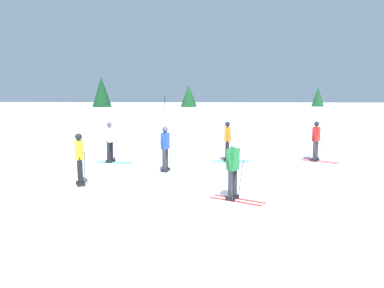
% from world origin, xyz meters
% --- Properties ---
extents(ground_plane, '(120.00, 120.00, 0.00)m').
position_xyz_m(ground_plane, '(0.00, 0.00, 0.00)').
color(ground_plane, silver).
extents(far_snow_ridge, '(80.00, 8.45, 1.58)m').
position_xyz_m(far_snow_ridge, '(0.00, 20.47, 0.79)').
color(far_snow_ridge, silver).
rests_on(far_snow_ridge, ground).
extents(skier_yellow, '(1.61, 1.00, 1.71)m').
position_xyz_m(skier_yellow, '(-4.38, -0.08, 0.92)').
color(skier_yellow, silver).
rests_on(skier_yellow, ground).
extents(skier_green, '(1.57, 1.12, 1.71)m').
position_xyz_m(skier_green, '(0.42, -1.55, 0.92)').
color(skier_green, red).
rests_on(skier_green, ground).
extents(skier_blue, '(1.64, 0.99, 1.71)m').
position_xyz_m(skier_blue, '(-1.82, 2.05, 0.92)').
color(skier_blue, silver).
rests_on(skier_blue, ground).
extents(skier_orange, '(1.61, 1.00, 1.71)m').
position_xyz_m(skier_orange, '(0.63, 4.05, 0.92)').
color(skier_orange, '#237AC6').
rests_on(skier_orange, ground).
extents(skier_white, '(1.64, 0.98, 1.71)m').
position_xyz_m(skier_white, '(-4.30, 3.77, 0.92)').
color(skier_white, '#237AC6').
rests_on(skier_white, ground).
extents(skier_red, '(1.55, 1.18, 1.71)m').
position_xyz_m(skier_red, '(4.40, 4.26, 0.92)').
color(skier_red, red).
rests_on(skier_red, ground).
extents(trail_marker_pole, '(0.04, 0.04, 2.59)m').
position_xyz_m(trail_marker_pole, '(-2.57, 10.09, 1.29)').
color(trail_marker_pole, black).
rests_on(trail_marker_pole, ground).
extents(conifer_far_left, '(1.92, 1.92, 3.24)m').
position_xyz_m(conifer_far_left, '(-1.44, 17.44, 1.96)').
color(conifer_far_left, '#513823').
rests_on(conifer_far_left, ground).
extents(conifer_far_right, '(1.62, 1.62, 3.02)m').
position_xyz_m(conifer_far_right, '(8.45, 18.16, 1.79)').
color(conifer_far_right, '#513823').
rests_on(conifer_far_right, ground).
extents(conifer_far_centre, '(1.98, 1.98, 3.85)m').
position_xyz_m(conifer_far_centre, '(-7.99, 17.26, 2.29)').
color(conifer_far_centre, '#513823').
rests_on(conifer_far_centre, ground).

